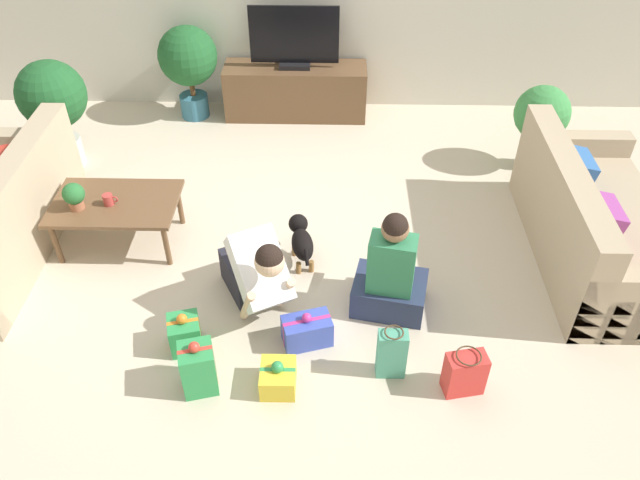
# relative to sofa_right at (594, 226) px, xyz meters

# --- Properties ---
(ground_plane) EXTENTS (16.00, 16.00, 0.00)m
(ground_plane) POSITION_rel_sofa_right_xyz_m (-2.38, -0.07, -0.29)
(ground_plane) COLOR beige
(sofa_right) EXTENTS (0.93, 1.92, 0.84)m
(sofa_right) POSITION_rel_sofa_right_xyz_m (0.00, 0.00, 0.00)
(sofa_right) COLOR tan
(sofa_right) RESTS_ON ground_plane
(coffee_table) EXTENTS (0.99, 0.65, 0.41)m
(coffee_table) POSITION_rel_sofa_right_xyz_m (-3.78, 0.07, 0.08)
(coffee_table) COLOR brown
(coffee_table) RESTS_ON ground_plane
(tv_console) EXTENTS (1.50, 0.44, 0.56)m
(tv_console) POSITION_rel_sofa_right_xyz_m (-2.47, 2.27, -0.02)
(tv_console) COLOR brown
(tv_console) RESTS_ON ground_plane
(tv) EXTENTS (0.91, 0.20, 0.63)m
(tv) POSITION_rel_sofa_right_xyz_m (-2.47, 2.27, 0.54)
(tv) COLOR black
(tv) RESTS_ON tv_console
(potted_plant_back_left) EXTENTS (0.61, 0.61, 0.99)m
(potted_plant_back_left) POSITION_rel_sofa_right_xyz_m (-3.56, 2.22, 0.34)
(potted_plant_back_left) COLOR #336B84
(potted_plant_back_left) RESTS_ON ground_plane
(potted_plant_corner_left) EXTENTS (0.62, 0.62, 1.05)m
(potted_plant_corner_left) POSITION_rel_sofa_right_xyz_m (-4.61, 1.24, 0.39)
(potted_plant_corner_left) COLOR beige
(potted_plant_corner_left) RESTS_ON ground_plane
(potted_plant_corner_right) EXTENTS (0.51, 0.51, 0.82)m
(potted_plant_corner_right) POSITION_rel_sofa_right_xyz_m (-0.14, 1.31, 0.25)
(potted_plant_corner_right) COLOR #4C4C51
(potted_plant_corner_right) RESTS_ON ground_plane
(person_kneeling) EXTENTS (0.64, 0.85, 0.81)m
(person_kneeling) POSITION_rel_sofa_right_xyz_m (-2.59, -0.65, 0.06)
(person_kneeling) COLOR #23232D
(person_kneeling) RESTS_ON ground_plane
(person_sitting) EXTENTS (0.59, 0.55, 0.89)m
(person_sitting) POSITION_rel_sofa_right_xyz_m (-1.63, -0.63, 0.02)
(person_sitting) COLOR #283351
(person_sitting) RESTS_ON ground_plane
(dog) EXTENTS (0.24, 0.55, 0.32)m
(dog) POSITION_rel_sofa_right_xyz_m (-2.30, -0.10, -0.09)
(dog) COLOR black
(dog) RESTS_ON ground_plane
(gift_box_a) EXTENTS (0.26, 0.26, 0.42)m
(gift_box_a) POSITION_rel_sofa_right_xyz_m (-2.89, -1.37, -0.11)
(gift_box_a) COLOR #2D934C
(gift_box_a) RESTS_ON ground_plane
(gift_box_b) EXTENTS (0.26, 0.27, 0.31)m
(gift_box_b) POSITION_rel_sofa_right_xyz_m (-3.05, -1.04, -0.17)
(gift_box_b) COLOR #2D934C
(gift_box_b) RESTS_ON ground_plane
(gift_box_c) EXTENTS (0.37, 0.28, 0.27)m
(gift_box_c) POSITION_rel_sofa_right_xyz_m (-2.22, -0.97, -0.18)
(gift_box_c) COLOR #3D51BC
(gift_box_c) RESTS_ON ground_plane
(gift_box_d) EXTENTS (0.23, 0.26, 0.24)m
(gift_box_d) POSITION_rel_sofa_right_xyz_m (-2.39, -1.36, -0.20)
(gift_box_d) COLOR yellow
(gift_box_d) RESTS_ON ground_plane
(gift_bag_a) EXTENTS (0.28, 0.19, 0.34)m
(gift_bag_a) POSITION_rel_sofa_right_xyz_m (-1.20, -1.35, -0.13)
(gift_bag_a) COLOR red
(gift_bag_a) RESTS_ON ground_plane
(gift_bag_b) EXTENTS (0.19, 0.13, 0.41)m
(gift_bag_b) POSITION_rel_sofa_right_xyz_m (-1.66, -1.23, -0.10)
(gift_bag_b) COLOR #4CA384
(gift_bag_b) RESTS_ON ground_plane
(mug) EXTENTS (0.12, 0.08, 0.09)m
(mug) POSITION_rel_sofa_right_xyz_m (-3.81, 0.04, 0.16)
(mug) COLOR #B23D38
(mug) RESTS_ON coffee_table
(tabletop_plant) EXTENTS (0.17, 0.17, 0.22)m
(tabletop_plant) POSITION_rel_sofa_right_xyz_m (-4.04, -0.02, 0.24)
(tabletop_plant) COLOR #A36042
(tabletop_plant) RESTS_ON coffee_table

